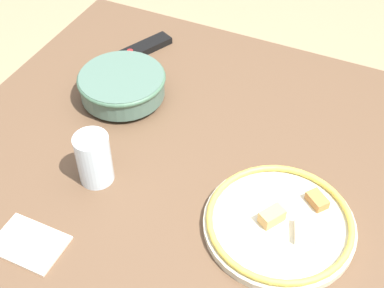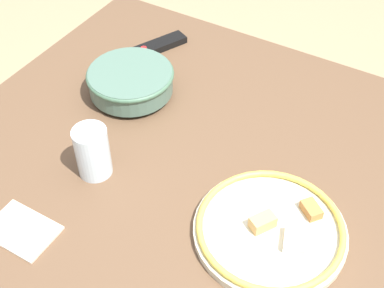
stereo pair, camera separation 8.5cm
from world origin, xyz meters
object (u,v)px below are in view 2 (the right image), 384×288
noodle_bowl (131,81)px  food_plate (271,229)px  tv_remote (160,45)px  drinking_glass (93,152)px

noodle_bowl → food_plate: (0.51, -0.23, -0.03)m
noodle_bowl → tv_remote: size_ratio=1.39×
noodle_bowl → drinking_glass: size_ratio=1.82×
noodle_bowl → food_plate: noodle_bowl is taller
noodle_bowl → tv_remote: bearing=102.9°
food_plate → tv_remote: size_ratio=1.93×
food_plate → drinking_glass: bearing=-174.3°
noodle_bowl → tv_remote: (-0.05, 0.22, -0.03)m
noodle_bowl → food_plate: bearing=-24.2°
food_plate → tv_remote: (-0.56, 0.45, -0.01)m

